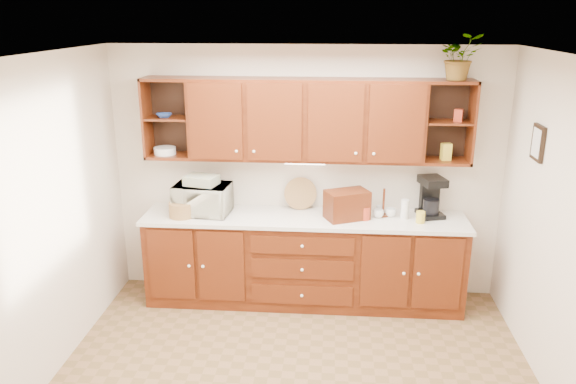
% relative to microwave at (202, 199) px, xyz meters
% --- Properties ---
extents(ceiling, '(4.00, 4.00, 0.00)m').
position_rel_microwave_xyz_m(ceiling, '(1.03, -1.45, 1.51)').
color(ceiling, white).
rests_on(ceiling, back_wall).
extents(back_wall, '(4.00, 0.00, 4.00)m').
position_rel_microwave_xyz_m(back_wall, '(1.03, 0.30, 0.21)').
color(back_wall, beige).
rests_on(back_wall, floor).
extents(left_wall, '(0.00, 3.50, 3.50)m').
position_rel_microwave_xyz_m(left_wall, '(-0.97, -1.45, 0.21)').
color(left_wall, beige).
rests_on(left_wall, floor).
extents(right_wall, '(0.00, 3.50, 3.50)m').
position_rel_microwave_xyz_m(right_wall, '(3.03, -1.45, 0.21)').
color(right_wall, beige).
rests_on(right_wall, floor).
extents(base_cabinets, '(3.20, 0.60, 0.90)m').
position_rel_microwave_xyz_m(base_cabinets, '(1.03, -0.00, -0.64)').
color(base_cabinets, '#3A1406').
rests_on(base_cabinets, floor).
extents(countertop, '(3.24, 0.64, 0.04)m').
position_rel_microwave_xyz_m(countertop, '(1.03, -0.01, -0.17)').
color(countertop, white).
rests_on(countertop, base_cabinets).
extents(upper_cabinets, '(3.20, 0.33, 0.80)m').
position_rel_microwave_xyz_m(upper_cabinets, '(1.04, 0.14, 0.80)').
color(upper_cabinets, '#3A1406').
rests_on(upper_cabinets, back_wall).
extents(undercabinet_light, '(0.40, 0.05, 0.02)m').
position_rel_microwave_xyz_m(undercabinet_light, '(1.03, 0.08, 0.38)').
color(undercabinet_light, white).
rests_on(undercabinet_light, upper_cabinets).
extents(framed_picture, '(0.03, 0.24, 0.30)m').
position_rel_microwave_xyz_m(framed_picture, '(3.01, -0.55, 0.76)').
color(framed_picture, black).
rests_on(framed_picture, right_wall).
extents(wicker_basket, '(0.31, 0.31, 0.15)m').
position_rel_microwave_xyz_m(wicker_basket, '(-0.19, -0.12, -0.08)').
color(wicker_basket, '#A88046').
rests_on(wicker_basket, countertop).
extents(microwave, '(0.58, 0.42, 0.30)m').
position_rel_microwave_xyz_m(microwave, '(0.00, 0.00, 0.00)').
color(microwave, '#ECE7CB').
rests_on(microwave, countertop).
extents(towel_stack, '(0.36, 0.30, 0.09)m').
position_rel_microwave_xyz_m(towel_stack, '(0.00, 0.00, 0.20)').
color(towel_stack, '#F1D271').
rests_on(towel_stack, microwave).
extents(wine_bottle, '(0.07, 0.07, 0.28)m').
position_rel_microwave_xyz_m(wine_bottle, '(0.05, 0.01, -0.01)').
color(wine_bottle, black).
rests_on(wine_bottle, countertop).
extents(woven_tray, '(0.34, 0.11, 0.33)m').
position_rel_microwave_xyz_m(woven_tray, '(0.98, 0.22, -0.14)').
color(woven_tray, '#A88046').
rests_on(woven_tray, countertop).
extents(bread_box, '(0.48, 0.40, 0.29)m').
position_rel_microwave_xyz_m(bread_box, '(1.45, -0.04, -0.01)').
color(bread_box, '#3A1406').
rests_on(bread_box, countertop).
extents(mug_tree, '(0.25, 0.25, 0.29)m').
position_rel_microwave_xyz_m(mug_tree, '(1.82, 0.07, -0.11)').
color(mug_tree, '#3A1406').
rests_on(mug_tree, countertop).
extents(canister_red, '(0.11, 0.11, 0.13)m').
position_rel_microwave_xyz_m(canister_red, '(1.63, -0.06, -0.09)').
color(canister_red, '#A92F18').
rests_on(canister_red, countertop).
extents(canister_white, '(0.09, 0.09, 0.20)m').
position_rel_microwave_xyz_m(canister_white, '(2.02, -0.00, -0.05)').
color(canister_white, white).
rests_on(canister_white, countertop).
extents(canister_yellow, '(0.10, 0.10, 0.11)m').
position_rel_microwave_xyz_m(canister_yellow, '(2.17, -0.10, -0.09)').
color(canister_yellow, gold).
rests_on(canister_yellow, countertop).
extents(coffee_maker, '(0.28, 0.33, 0.40)m').
position_rel_microwave_xyz_m(coffee_maker, '(2.29, 0.12, 0.04)').
color(coffee_maker, black).
rests_on(coffee_maker, countertop).
extents(bowl_stack, '(0.20, 0.20, 0.04)m').
position_rel_microwave_xyz_m(bowl_stack, '(-0.37, 0.10, 0.83)').
color(bowl_stack, navy).
rests_on(bowl_stack, upper_cabinets).
extents(plate_stack, '(0.28, 0.28, 0.07)m').
position_rel_microwave_xyz_m(plate_stack, '(-0.39, 0.13, 0.46)').
color(plate_stack, white).
rests_on(plate_stack, upper_cabinets).
extents(pantry_box_yellow, '(0.11, 0.09, 0.16)m').
position_rel_microwave_xyz_m(pantry_box_yellow, '(2.40, 0.11, 0.51)').
color(pantry_box_yellow, gold).
rests_on(pantry_box_yellow, upper_cabinets).
extents(pantry_box_red, '(0.09, 0.09, 0.12)m').
position_rel_microwave_xyz_m(pantry_box_red, '(2.49, 0.12, 0.87)').
color(pantry_box_red, '#A92F18').
rests_on(pantry_box_red, upper_cabinets).
extents(potted_plant, '(0.42, 0.37, 0.42)m').
position_rel_microwave_xyz_m(potted_plant, '(2.44, 0.08, 1.41)').
color(potted_plant, '#999999').
rests_on(potted_plant, upper_cabinets).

